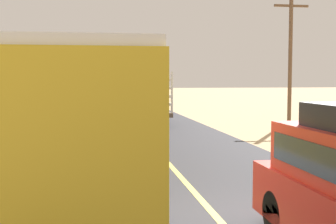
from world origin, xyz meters
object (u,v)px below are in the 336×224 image
power_pole_mid (290,55)px  livestock_truck (138,92)px  car_far (124,97)px  bus (80,119)px

power_pole_mid → livestock_truck: bearing=160.1°
power_pole_mid → car_far: bearing=111.2°
livestock_truck → bus: size_ratio=0.97×
bus → car_far: (3.59, 38.85, -1.05)m
livestock_truck → power_pole_mid: (9.16, -3.33, 2.37)m
bus → power_pole_mid: 20.51m
power_pole_mid → bus: bearing=-127.5°
car_far → power_pole_mid: (8.80, -22.69, 3.46)m
livestock_truck → power_pole_mid: bearing=-19.9°
livestock_truck → power_pole_mid: power_pole_mid is taller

